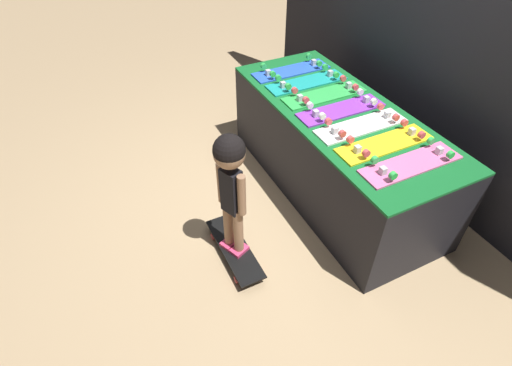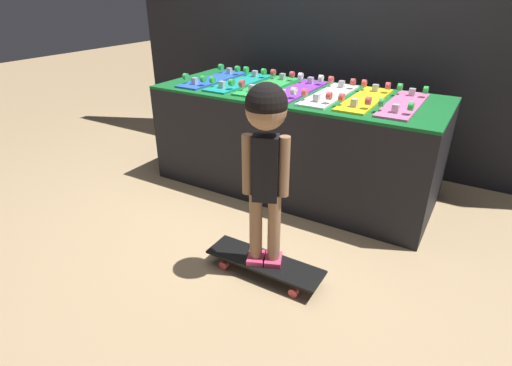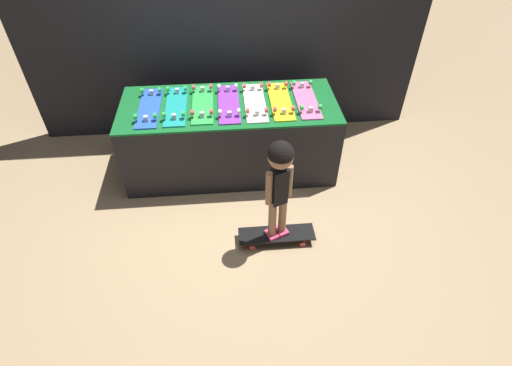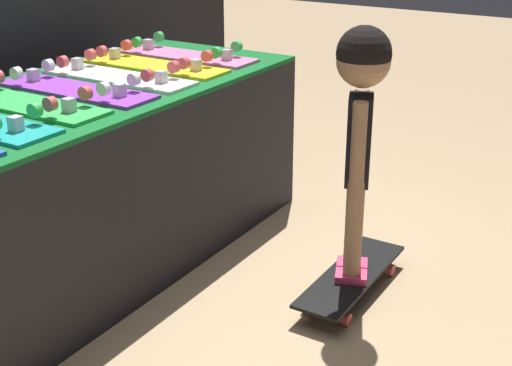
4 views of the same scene
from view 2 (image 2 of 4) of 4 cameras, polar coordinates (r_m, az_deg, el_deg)
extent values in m
plane|color=tan|center=(2.94, 0.49, -4.52)|extent=(16.00, 16.00, 0.00)
cube|color=black|center=(3.77, 11.84, 21.18)|extent=(4.42, 0.10, 2.40)
cube|color=black|center=(3.22, 5.61, 5.85)|extent=(2.17, 0.89, 0.77)
cube|color=#146028|center=(3.11, 5.93, 12.71)|extent=(2.17, 0.89, 0.02)
cube|color=blue|center=(3.48, -6.16, 14.48)|extent=(0.21, 0.74, 0.01)
cube|color=#B7B7BC|center=(3.67, -3.85, 15.70)|extent=(0.04, 0.04, 0.05)
cylinder|color=green|center=(3.62, -2.67, 15.98)|extent=(0.03, 0.05, 0.05)
cylinder|color=green|center=(3.71, -5.03, 16.19)|extent=(0.03, 0.05, 0.05)
cube|color=#B7B7BC|center=(3.29, -8.77, 14.20)|extent=(0.04, 0.04, 0.05)
cylinder|color=green|center=(3.23, -7.55, 14.52)|extent=(0.03, 0.05, 0.05)
cylinder|color=green|center=(3.34, -10.01, 14.74)|extent=(0.03, 0.05, 0.05)
cube|color=teal|center=(3.34, -2.38, 14.10)|extent=(0.21, 0.74, 0.01)
cube|color=#B7B7BC|center=(3.54, -0.17, 15.35)|extent=(0.04, 0.04, 0.05)
cylinder|color=green|center=(3.49, 1.11, 15.62)|extent=(0.03, 0.05, 0.05)
cylinder|color=green|center=(3.58, -1.42, 15.89)|extent=(0.03, 0.05, 0.05)
cube|color=#B7B7BC|center=(3.14, -4.87, 13.83)|extent=(0.04, 0.04, 0.05)
cylinder|color=green|center=(3.09, -3.52, 14.14)|extent=(0.03, 0.05, 0.05)
cylinder|color=green|center=(3.19, -6.22, 14.43)|extent=(0.03, 0.05, 0.05)
cube|color=green|center=(3.22, 1.74, 13.65)|extent=(0.21, 0.74, 0.01)
cube|color=#B7B7BC|center=(3.43, 3.80, 14.93)|extent=(0.04, 0.04, 0.05)
cylinder|color=#D84C4C|center=(3.38, 5.18, 15.17)|extent=(0.03, 0.05, 0.05)
cylinder|color=#D84C4C|center=(3.46, 2.48, 15.51)|extent=(0.03, 0.05, 0.05)
cube|color=#B7B7BC|center=(3.01, -0.57, 13.38)|extent=(0.04, 0.04, 0.05)
cylinder|color=#D84C4C|center=(2.96, 0.91, 13.66)|extent=(0.03, 0.05, 0.05)
cylinder|color=#D84C4C|center=(3.05, -2.03, 14.03)|extent=(0.03, 0.05, 0.05)
cube|color=purple|center=(3.10, 5.90, 12.99)|extent=(0.21, 0.74, 0.01)
cube|color=#B7B7BC|center=(3.31, 7.80, 14.33)|extent=(0.04, 0.04, 0.05)
cylinder|color=white|center=(3.27, 9.28, 14.55)|extent=(0.03, 0.05, 0.05)
cylinder|color=white|center=(3.34, 6.40, 14.96)|extent=(0.03, 0.05, 0.05)
cube|color=#B7B7BC|center=(2.88, 3.79, 12.70)|extent=(0.04, 0.04, 0.05)
cylinder|color=white|center=(2.83, 5.42, 12.96)|extent=(0.03, 0.05, 0.05)
cylinder|color=white|center=(2.91, 2.23, 13.41)|extent=(0.03, 0.05, 0.05)
cube|color=white|center=(3.00, 10.46, 12.25)|extent=(0.21, 0.74, 0.01)
cube|color=#B7B7BC|center=(3.21, 12.13, 13.65)|extent=(0.04, 0.04, 0.05)
cylinder|color=#D84C4C|center=(3.18, 13.70, 13.84)|extent=(0.03, 0.05, 0.05)
cylinder|color=#D84C4C|center=(3.24, 10.67, 14.33)|extent=(0.03, 0.05, 0.05)
cube|color=#B7B7BC|center=(2.77, 8.64, 11.93)|extent=(0.04, 0.04, 0.05)
cylinder|color=#D84C4C|center=(2.73, 10.40, 12.15)|extent=(0.03, 0.05, 0.05)
cylinder|color=#D84C4C|center=(2.80, 6.98, 12.71)|extent=(0.03, 0.05, 0.05)
cube|color=yellow|center=(2.93, 15.31, 11.42)|extent=(0.21, 0.74, 0.01)
cube|color=#B7B7BC|center=(3.15, 16.70, 12.88)|extent=(0.04, 0.04, 0.05)
cylinder|color=#D84C4C|center=(3.12, 18.34, 13.04)|extent=(0.03, 0.05, 0.05)
cylinder|color=#D84C4C|center=(3.16, 15.21, 13.61)|extent=(0.03, 0.05, 0.05)
cube|color=#B7B7BC|center=(2.69, 13.86, 11.05)|extent=(0.04, 0.04, 0.05)
cylinder|color=#D84C4C|center=(2.66, 15.74, 11.23)|extent=(0.03, 0.05, 0.05)
cylinder|color=#D84C4C|center=(2.71, 12.13, 11.89)|extent=(0.03, 0.05, 0.05)
cube|color=pink|center=(2.88, 20.33, 10.47)|extent=(0.21, 0.74, 0.01)
cube|color=#B7B7BC|center=(3.10, 21.41, 11.99)|extent=(0.04, 0.04, 0.05)
cylinder|color=green|center=(3.08, 23.10, 12.12)|extent=(0.03, 0.05, 0.05)
cylinder|color=green|center=(3.11, 19.88, 12.76)|extent=(0.03, 0.05, 0.05)
cube|color=#B7B7BC|center=(2.64, 19.30, 10.02)|extent=(0.04, 0.04, 0.05)
cylinder|color=green|center=(2.62, 21.26, 10.16)|extent=(0.03, 0.05, 0.05)
cylinder|color=green|center=(2.65, 17.52, 10.92)|extent=(0.03, 0.05, 0.05)
cube|color=black|center=(2.34, 1.22, -11.17)|extent=(0.69, 0.20, 0.01)
cube|color=#B7B7BC|center=(2.28, 6.36, -13.55)|extent=(0.04, 0.04, 0.05)
cylinder|color=#D84C4C|center=(2.36, 7.23, -12.86)|extent=(0.05, 0.03, 0.05)
cylinder|color=#D84C4C|center=(2.24, 5.36, -15.28)|extent=(0.05, 0.03, 0.05)
cube|color=#B7B7BC|center=(2.46, -3.50, -10.08)|extent=(0.04, 0.04, 0.05)
cylinder|color=#D84C4C|center=(2.53, -2.39, -9.57)|extent=(0.05, 0.03, 0.05)
cylinder|color=#D84C4C|center=(2.42, -4.63, -11.58)|extent=(0.05, 0.03, 0.05)
cube|color=#E03D6B|center=(2.32, 2.49, -10.84)|extent=(0.13, 0.15, 0.03)
cylinder|color=#997051|center=(2.20, 2.60, -6.32)|extent=(0.07, 0.07, 0.41)
cube|color=#E03D6B|center=(2.33, -0.03, -10.62)|extent=(0.13, 0.15, 0.03)
cylinder|color=#997051|center=(2.21, -0.03, -6.11)|extent=(0.07, 0.07, 0.41)
cube|color=black|center=(2.04, 1.38, 2.09)|extent=(0.16, 0.14, 0.35)
cylinder|color=#997051|center=(2.02, 4.04, 2.31)|extent=(0.06, 0.06, 0.32)
cylinder|color=#997051|center=(2.04, -1.24, 2.64)|extent=(0.06, 0.06, 0.32)
sphere|color=#997051|center=(1.93, 1.48, 10.48)|extent=(0.20, 0.20, 0.20)
sphere|color=black|center=(1.92, 1.49, 11.21)|extent=(0.21, 0.21, 0.21)
camera|label=1|loc=(1.59, 96.64, 38.01)|focal=28.00mm
camera|label=3|loc=(2.02, -111.00, 37.17)|focal=28.00mm
camera|label=4|loc=(3.37, -52.26, 17.60)|focal=50.00mm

